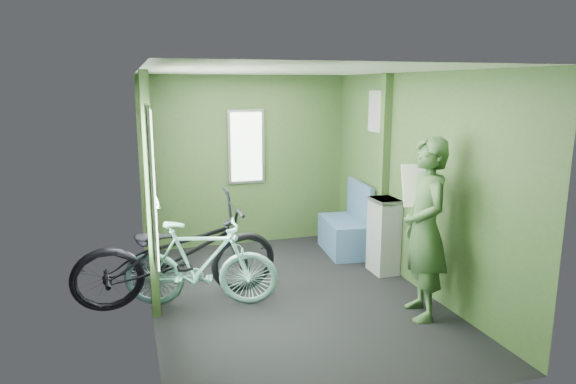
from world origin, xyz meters
name	(u,v)px	position (x,y,z in m)	size (l,w,h in m)	color
room	(286,160)	(-0.04, 0.04, 1.44)	(4.00, 4.02, 2.31)	black
bicycle_black	(181,303)	(-1.11, 0.19, 0.00)	(0.71, 2.04, 1.07)	black
bicycle_mint	(202,307)	(-0.92, 0.03, 0.00)	(0.43, 1.52, 0.91)	#7BBDB5
passenger	(425,229)	(1.06, -0.77, 0.86)	(0.53, 0.75, 1.71)	#385830
waste_box	(384,236)	(1.26, 0.38, 0.44)	(0.26, 0.37, 0.89)	gray
bench_seat	(346,232)	(1.15, 1.19, 0.27)	(0.57, 0.92, 0.92)	navy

